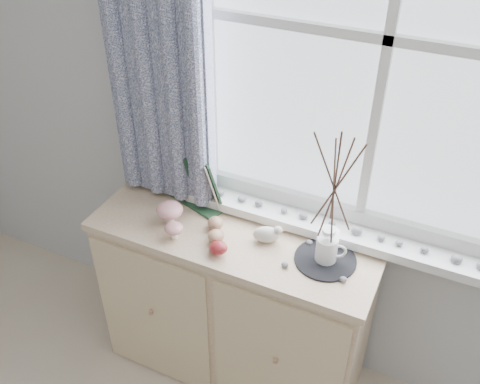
{
  "coord_description": "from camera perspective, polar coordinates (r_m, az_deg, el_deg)",
  "views": [
    {
      "loc": [
        0.58,
        0.26,
        2.26
      ],
      "look_at": [
        -0.1,
        1.7,
        1.1
      ],
      "focal_mm": 40.0,
      "sensor_mm": 36.0,
      "label": 1
    }
  ],
  "objects": [
    {
      "name": "songbird_figurine",
      "position": [
        2.11,
        2.85,
        -4.47
      ],
      "size": [
        0.16,
        0.11,
        0.08
      ],
      "primitive_type": null,
      "rotation": [
        0.0,
        0.0,
        0.36
      ],
      "color": "beige",
      "rests_on": "sideboard"
    },
    {
      "name": "crocheted_doily",
      "position": [
        2.08,
        9.08,
        -7.12
      ],
      "size": [
        0.24,
        0.24,
        0.01
      ],
      "primitive_type": "cylinder",
      "color": "black",
      "rests_on": "sideboard"
    },
    {
      "name": "wooden_eggs",
      "position": [
        2.12,
        -2.52,
        -4.63
      ],
      "size": [
        0.14,
        0.18,
        0.08
      ],
      "color": "tan",
      "rests_on": "sideboard"
    },
    {
      "name": "sideboard",
      "position": [
        2.47,
        -0.62,
        -11.89
      ],
      "size": [
        1.2,
        0.45,
        0.85
      ],
      "color": "beige",
      "rests_on": "ground"
    },
    {
      "name": "toadstool_cluster",
      "position": [
        2.18,
        -7.4,
        -2.46
      ],
      "size": [
        0.15,
        0.16,
        0.1
      ],
      "color": "white",
      "rests_on": "sideboard"
    },
    {
      "name": "twig_pitcher",
      "position": [
        1.86,
        10.1,
        0.88
      ],
      "size": [
        0.28,
        0.28,
        0.62
      ],
      "rotation": [
        0.0,
        0.0,
        0.34
      ],
      "color": "white",
      "rests_on": "crocheted_doily"
    },
    {
      "name": "sideboard_pebbles",
      "position": [
        2.05,
        7.7,
        -7.38
      ],
      "size": [
        0.25,
        0.18,
        0.02
      ],
      "color": "gray",
      "rests_on": "sideboard"
    },
    {
      "name": "botanical_book",
      "position": [
        2.26,
        -5.46,
        1.19
      ],
      "size": [
        0.38,
        0.24,
        0.25
      ],
      "primitive_type": null,
      "rotation": [
        0.0,
        0.0,
        -0.32
      ],
      "color": "#1E3F27",
      "rests_on": "sideboard"
    }
  ]
}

